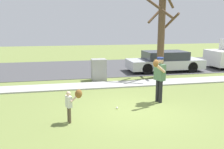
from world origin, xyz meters
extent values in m
plane|color=olive|center=(0.00, 3.50, 0.00)|extent=(48.00, 48.00, 0.00)
cube|color=#A3A39E|center=(0.00, 3.60, 0.03)|extent=(36.00, 1.20, 0.06)
cube|color=#424244|center=(0.00, 8.60, 0.01)|extent=(36.00, 6.80, 0.02)
cylinder|color=black|center=(1.03, 0.66, 0.42)|extent=(0.13, 0.13, 0.83)
cylinder|color=black|center=(0.97, 0.81, 0.42)|extent=(0.13, 0.13, 0.83)
cube|color=#4C7251|center=(1.00, 0.73, 1.13)|extent=(0.36, 0.45, 0.59)
sphere|color=tan|center=(1.00, 0.73, 1.55)|extent=(0.23, 0.23, 0.23)
cylinder|color=navy|center=(1.00, 0.73, 1.64)|extent=(0.24, 0.24, 0.07)
cylinder|color=tan|center=(0.86, 0.41, 1.34)|extent=(0.51, 0.28, 0.40)
ellipsoid|color=brown|center=(0.68, 0.34, 1.52)|extent=(0.26, 0.21, 0.26)
cylinder|color=tan|center=(0.91, 0.96, 1.15)|extent=(0.10, 0.10, 0.56)
cylinder|color=brown|center=(-2.32, -0.51, 0.24)|extent=(0.07, 0.07, 0.47)
cylinder|color=brown|center=(-2.29, -0.60, 0.24)|extent=(0.07, 0.07, 0.47)
cube|color=silver|center=(-2.31, -0.56, 0.64)|extent=(0.20, 0.26, 0.34)
sphere|color=beige|center=(-2.31, -0.56, 0.88)|extent=(0.13, 0.13, 0.13)
cylinder|color=beige|center=(-2.36, -0.43, 0.65)|extent=(0.06, 0.06, 0.32)
cylinder|color=beige|center=(-2.12, -0.64, 0.76)|extent=(0.29, 0.16, 0.23)
ellipsoid|color=brown|center=(-2.02, -0.60, 0.86)|extent=(0.26, 0.21, 0.26)
sphere|color=white|center=(-0.68, 0.31, 0.04)|extent=(0.07, 0.07, 0.07)
cube|color=gray|center=(-0.63, 4.78, 0.55)|extent=(0.74, 0.62, 1.11)
cylinder|color=brown|center=(2.77, 4.88, 2.27)|extent=(0.37, 0.37, 4.54)
cylinder|color=brown|center=(3.31, 5.05, 2.95)|extent=(0.53, 1.36, 1.02)
cylinder|color=brown|center=(2.54, 5.28, 3.31)|extent=(1.05, 0.69, 0.85)
cylinder|color=brown|center=(2.36, 4.41, 3.67)|extent=(1.26, 1.11, 1.14)
cylinder|color=brown|center=(3.02, 4.59, 4.04)|extent=(0.84, 0.72, 0.74)
cube|color=silver|center=(3.75, 6.47, 0.47)|extent=(4.60, 1.80, 0.55)
cube|color=#2D333D|center=(3.75, 6.47, 1.00)|extent=(2.53, 1.66, 0.50)
cylinder|color=black|center=(5.18, 7.26, 0.34)|extent=(0.64, 0.22, 0.64)
cylinder|color=black|center=(5.18, 5.68, 0.34)|extent=(0.64, 0.22, 0.64)
cylinder|color=black|center=(2.33, 7.26, 0.34)|extent=(0.64, 0.22, 0.64)
cylinder|color=black|center=(2.33, 5.68, 0.34)|extent=(0.64, 0.22, 0.64)
cylinder|color=black|center=(8.03, 7.53, 0.34)|extent=(0.64, 0.22, 0.64)
camera|label=1|loc=(-2.43, -7.30, 2.78)|focal=38.61mm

